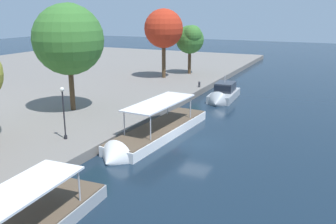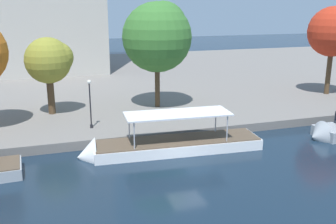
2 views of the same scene
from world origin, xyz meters
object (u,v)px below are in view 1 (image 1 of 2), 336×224
object	(u,v)px
tree_0	(68,35)
tree_4	(190,38)
motor_yacht_2	(223,96)
mooring_bollard_0	(199,84)
tour_boat_1	(154,136)
tree_3	(164,28)
lamp_post	(64,110)

from	to	relation	value
tree_0	tree_4	bearing A→B (deg)	-5.75
motor_yacht_2	mooring_bollard_0	distance (m)	5.14
tour_boat_1	tree_0	distance (m)	14.00
tour_boat_1	tree_4	size ratio (longest dim) A/B	1.88
tour_boat_1	tree_4	world-z (taller)	tree_4
tree_0	motor_yacht_2	bearing A→B (deg)	-41.57
tree_3	mooring_bollard_0	bearing A→B (deg)	-121.84
tree_3	lamp_post	bearing A→B (deg)	-170.21
tree_3	tour_boat_1	bearing A→B (deg)	-156.36
tour_boat_1	motor_yacht_2	distance (m)	16.58
mooring_bollard_0	tree_3	distance (m)	11.40
lamp_post	tree_0	xyz separation A→B (m)	(7.80, 5.48, 5.26)
lamp_post	tree_4	bearing A→B (deg)	4.69
motor_yacht_2	tree_3	xyz separation A→B (m)	(7.60, 11.82, 7.70)
mooring_bollard_0	lamp_post	bearing A→B (deg)	174.02
tour_boat_1	mooring_bollard_0	xyz separation A→B (m)	(19.40, 2.95, 0.93)
tour_boat_1	tree_3	xyz separation A→B (m)	(24.13, 10.56, 7.98)
motor_yacht_2	tree_0	bearing A→B (deg)	-44.46
motor_yacht_2	mooring_bollard_0	size ratio (longest dim) A/B	9.79
motor_yacht_2	tree_4	size ratio (longest dim) A/B	0.99
tree_0	tree_4	distance (m)	26.71
lamp_post	motor_yacht_2	bearing A→B (deg)	-17.41
lamp_post	tree_4	distance (m)	34.58
motor_yacht_2	lamp_post	distance (m)	22.82
lamp_post	tree_0	world-z (taller)	tree_0
mooring_bollard_0	tree_4	xyz separation A→B (m)	(9.81, 5.38, 5.34)
motor_yacht_2	tree_4	bearing A→B (deg)	-145.77
tour_boat_1	mooring_bollard_0	size ratio (longest dim) A/B	18.61
lamp_post	tree_3	distance (m)	30.07
tour_boat_1	tree_3	distance (m)	27.52
tree_3	tree_4	xyz separation A→B (m)	(5.08, -2.23, -1.71)
mooring_bollard_0	tree_4	distance (m)	12.39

